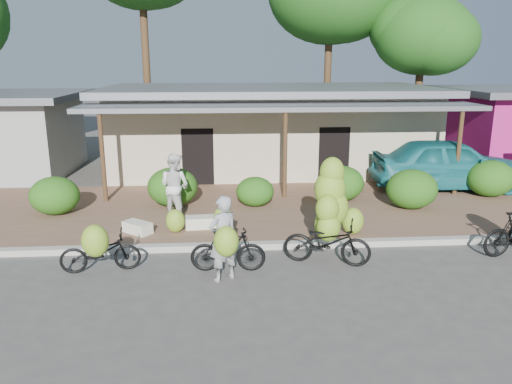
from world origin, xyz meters
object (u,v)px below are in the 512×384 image
bike_far_left (100,250)px  bystander (175,186)px  sack_near (202,222)px  vendor (223,238)px  bike_center (329,221)px  bike_left (228,249)px  teal_van (449,163)px  tree_near_right (418,33)px  sack_far (138,227)px

bike_far_left → bystander: bystander is taller
sack_near → vendor: (0.53, -2.98, 0.62)m
bike_far_left → bike_center: bearing=-92.5°
bike_left → teal_van: bearing=-47.2°
bike_center → bystander: bearing=68.8°
bike_far_left → sack_near: 3.22m
sack_near → tree_near_right: bearing=49.0°
vendor → bystander: (-1.28, 3.88, 0.14)m
bike_center → vendor: (-2.35, -0.92, -0.01)m
bike_left → bystander: (-1.38, 3.56, 0.48)m
sack_far → teal_van: (9.84, 3.80, 0.73)m
bike_left → vendor: bearing=167.4°
sack_far → bike_center: bearing=-21.7°
bike_far_left → vendor: (2.58, -0.51, 0.38)m
teal_van → sack_far: bearing=113.5°
bike_far_left → bystander: (1.30, 3.37, 0.52)m
bike_center → bystander: bike_center is taller
tree_near_right → bike_far_left: 18.89m
bike_left → bike_far_left: bearing=89.6°
vendor → teal_van: (7.68, 6.51, 0.10)m
sack_near → vendor: vendor is taller
teal_van → tree_near_right: bearing=-9.5°
bike_center → tree_near_right: bearing=-9.5°
bike_center → bike_far_left: bearing=112.7°
bike_far_left → sack_near: bike_far_left is taller
bystander → tree_near_right: bearing=-101.8°
bike_left → vendor: size_ratio=0.91×
sack_near → bystander: size_ratio=0.47×
sack_near → vendor: 3.09m
teal_van → bystander: bearing=108.7°
tree_near_right → sack_far: tree_near_right is taller
tree_near_right → bike_center: (-6.96, -13.38, -4.67)m
sack_far → vendor: (2.15, -2.70, 0.63)m
bystander → sack_far: bearing=87.1°
bike_left → sack_far: size_ratio=2.16×
tree_near_right → bike_far_left: (-11.89, -13.78, -5.06)m
sack_near → sack_far: bearing=-170.4°
bike_center → bike_left: bearing=122.8°
tree_near_right → teal_van: tree_near_right is taller
bike_far_left → teal_van: size_ratio=0.34×
bike_far_left → sack_far: bike_far_left is taller
tree_near_right → bike_far_left: tree_near_right is taller
sack_near → sack_far: (-1.62, -0.27, -0.01)m
tree_near_right → bystander: size_ratio=4.01×
bike_center → sack_far: bike_center is taller
sack_near → bike_left: bearing=-76.8°
sack_near → sack_far: size_ratio=1.13×
bystander → teal_van: size_ratio=0.36×
sack_near → bystander: (-0.75, 0.90, 0.76)m
bike_center → sack_far: size_ratio=3.06×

